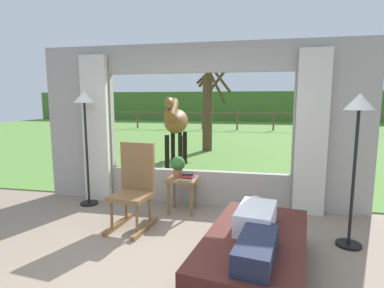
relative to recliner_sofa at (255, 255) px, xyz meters
The scene contains 17 objects.
ground_plane 0.99m from the recliner_sofa, 161.14° to the right, with size 12.00×12.00×0.00m, color gray.
back_wall_with_window 2.39m from the recliner_sofa, 115.10° to the left, with size 5.20×0.12×2.55m.
curtain_panel_left 3.32m from the recliner_sofa, 145.21° to the left, with size 0.44×0.10×2.40m, color beige.
curtain_panel_right 2.20m from the recliner_sofa, 66.74° to the left, with size 0.44×0.10×2.40m, color beige.
outdoor_pasture_lawn 12.88m from the recliner_sofa, 94.06° to the left, with size 36.00×21.68×0.02m, color #568438.
distant_hill_ridge 22.73m from the recliner_sofa, 92.30° to the left, with size 36.00×2.00×2.40m, color #46702B.
recliner_sofa is the anchor object (origin of this frame).
reclining_person 0.31m from the recliner_sofa, 90.00° to the right, with size 0.44×1.43×0.22m.
rocking_chair 1.85m from the recliner_sofa, 150.28° to the left, with size 0.53×0.73×1.12m.
side_table 1.88m from the recliner_sofa, 124.96° to the left, with size 0.44×0.44×0.52m.
potted_plant 2.02m from the recliner_sofa, 125.87° to the left, with size 0.22×0.22×0.32m.
book_stack 1.80m from the recliner_sofa, 123.64° to the left, with size 0.21×0.18×0.10m.
floor_lamp_left 3.31m from the recliner_sofa, 149.50° to the left, with size 0.32×0.32×1.82m.
floor_lamp_right 1.82m from the recliner_sofa, 38.12° to the left, with size 0.32×0.32×1.75m.
horse 4.85m from the recliner_sofa, 113.47° to the left, with size 0.67×1.82×1.73m.
pasture_tree 7.33m from the recliner_sofa, 101.83° to the left, with size 1.18×1.46×2.89m.
pasture_fence_line 14.58m from the recliner_sofa, 93.59° to the left, with size 16.10×0.10×1.10m.
Camera 1 is at (0.85, -2.44, 1.67)m, focal length 28.22 mm.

